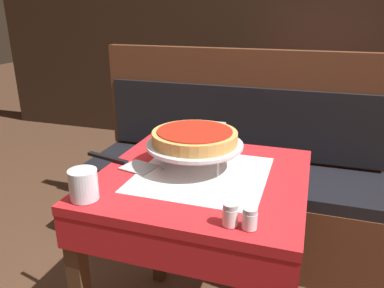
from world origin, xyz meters
TOP-DOWN VIEW (x-y plane):
  - dining_table_front at (0.00, 0.00)m, footprint 0.69×0.69m
  - dining_table_rear at (0.35, 1.78)m, footprint 0.87×0.87m
  - booth_bench at (-0.05, 0.75)m, footprint 1.62×0.51m
  - back_wall_panel at (0.00, 2.43)m, footprint 6.00×0.04m
  - pizza_pan_stand at (-0.04, 0.05)m, footprint 0.34×0.34m
  - deep_dish_pizza at (-0.04, 0.05)m, footprint 0.29×0.29m
  - pizza_server at (-0.30, -0.00)m, footprint 0.30×0.12m
  - water_glass_near at (-0.28, -0.28)m, footprint 0.08×0.08m
  - salt_shaker at (0.16, -0.28)m, footprint 0.04×0.04m
  - pepper_shaker at (0.21, -0.28)m, footprint 0.04×0.04m
  - napkin_holder at (-0.05, 0.30)m, footprint 0.10×0.05m
  - condiment_caddy at (0.22, 1.69)m, footprint 0.12×0.12m

SIDE VIEW (x-z plane):
  - booth_bench at x=-0.05m, z-range -0.22..0.86m
  - dining_table_front at x=0.00m, z-range 0.27..1.03m
  - dining_table_rear at x=0.35m, z-range 0.27..1.03m
  - pizza_server at x=-0.30m, z-range 0.75..0.76m
  - pepper_shaker at x=0.21m, z-range 0.75..0.81m
  - salt_shaker at x=0.16m, z-range 0.75..0.81m
  - napkin_holder at x=-0.05m, z-range 0.75..0.84m
  - water_glass_near at x=-0.28m, z-range 0.75..0.85m
  - condiment_caddy at x=0.22m, z-range 0.72..0.90m
  - pizza_pan_stand at x=-0.04m, z-range 0.79..0.88m
  - deep_dish_pizza at x=-0.04m, z-range 0.84..0.89m
  - back_wall_panel at x=0.00m, z-range 0.00..2.40m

